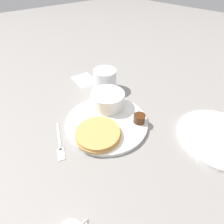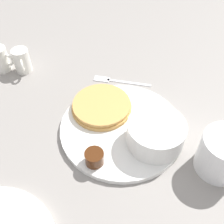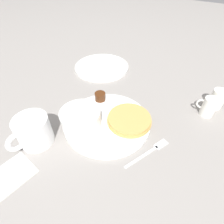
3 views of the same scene
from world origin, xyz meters
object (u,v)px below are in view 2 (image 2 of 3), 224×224
bowl (156,133)px  creamer_pitcher_far (0,59)px  fork (115,81)px  creamer_pitcher_near (22,60)px  plate (122,128)px  coffee_mug (224,154)px

bowl → creamer_pitcher_far: creamer_pitcher_far is taller
bowl → fork: size_ratio=0.83×
creamer_pitcher_near → fork: (0.23, -0.10, -0.03)m
plate → creamer_pitcher_near: 0.33m
plate → creamer_pitcher_far: bearing=134.0°
bowl → creamer_pitcher_near: size_ratio=1.75×
fork → plate: bearing=-97.7°
creamer_pitcher_near → creamer_pitcher_far: 0.06m
plate → fork: bearing=82.3°
plate → creamer_pitcher_near: size_ratio=4.01×
bowl → creamer_pitcher_near: same height
fork → creamer_pitcher_far: bearing=158.6°
bowl → coffee_mug: coffee_mug is taller
coffee_mug → bowl: bearing=145.0°
plate → creamer_pitcher_near: creamer_pitcher_near is taller
creamer_pitcher_far → creamer_pitcher_near: bearing=-17.1°
fork → coffee_mug: bearing=-63.7°
fork → creamer_pitcher_near: bearing=157.6°
bowl → plate: bearing=136.2°
plate → fork: 0.16m
coffee_mug → creamer_pitcher_near: 0.54m
coffee_mug → fork: size_ratio=0.87×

